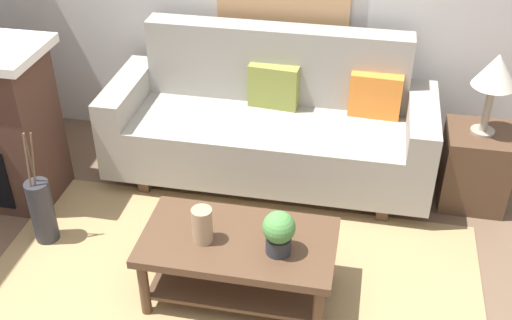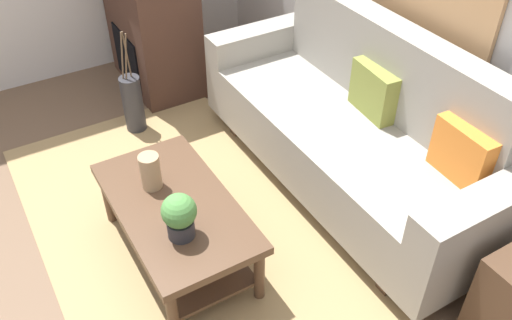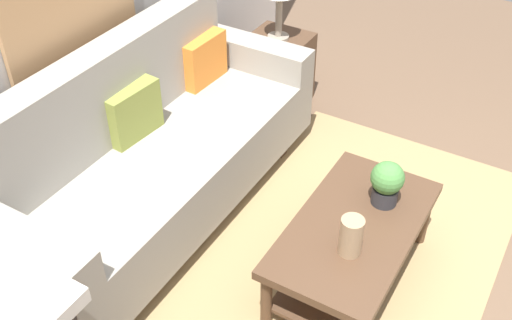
# 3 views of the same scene
# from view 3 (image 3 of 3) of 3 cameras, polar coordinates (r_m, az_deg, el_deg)

# --- Properties ---
(ground_plane) EXTENTS (8.81, 8.81, 0.00)m
(ground_plane) POSITION_cam_3_polar(r_m,az_deg,el_deg) (3.43, 14.58, -14.14)
(ground_plane) COLOR brown
(area_rug) EXTENTS (2.99, 1.61, 0.01)m
(area_rug) POSITION_cam_3_polar(r_m,az_deg,el_deg) (3.51, 6.79, -11.13)
(area_rug) COLOR #A38456
(area_rug) RESTS_ON ground_plane
(couch) EXTENTS (2.31, 0.84, 1.08)m
(couch) POSITION_cam_3_polar(r_m,az_deg,el_deg) (3.69, -9.45, 0.66)
(couch) COLOR gray
(couch) RESTS_ON ground_plane
(throw_pillow_olive) EXTENTS (0.37, 0.15, 0.32)m
(throw_pillow_olive) POSITION_cam_3_polar(r_m,az_deg,el_deg) (3.62, -11.42, 4.39)
(throw_pillow_olive) COLOR olive
(throw_pillow_olive) RESTS_ON couch
(throw_pillow_orange) EXTENTS (0.37, 0.14, 0.32)m
(throw_pillow_orange) POSITION_cam_3_polar(r_m,az_deg,el_deg) (4.10, -4.92, 9.34)
(throw_pillow_orange) COLOR orange
(throw_pillow_orange) RESTS_ON couch
(coffee_table) EXTENTS (1.10, 0.60, 0.43)m
(coffee_table) POSITION_cam_3_polar(r_m,az_deg,el_deg) (3.30, 9.06, -7.41)
(coffee_table) COLOR #513826
(coffee_table) RESTS_ON ground_plane
(tabletop_vase) EXTENTS (0.12, 0.12, 0.21)m
(tabletop_vase) POSITION_cam_3_polar(r_m,az_deg,el_deg) (3.01, 8.88, -7.05)
(tabletop_vase) COLOR tan
(tabletop_vase) RESTS_ON coffee_table
(potted_plant_tabletop) EXTENTS (0.18, 0.18, 0.26)m
(potted_plant_tabletop) POSITION_cam_3_polar(r_m,az_deg,el_deg) (3.29, 12.13, -2.05)
(potted_plant_tabletop) COLOR #2D2D33
(potted_plant_tabletop) RESTS_ON coffee_table
(side_table) EXTENTS (0.44, 0.44, 0.56)m
(side_table) POSITION_cam_3_polar(r_m,az_deg,el_deg) (4.76, 2.02, 8.33)
(side_table) COLOR #513826
(side_table) RESTS_ON ground_plane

